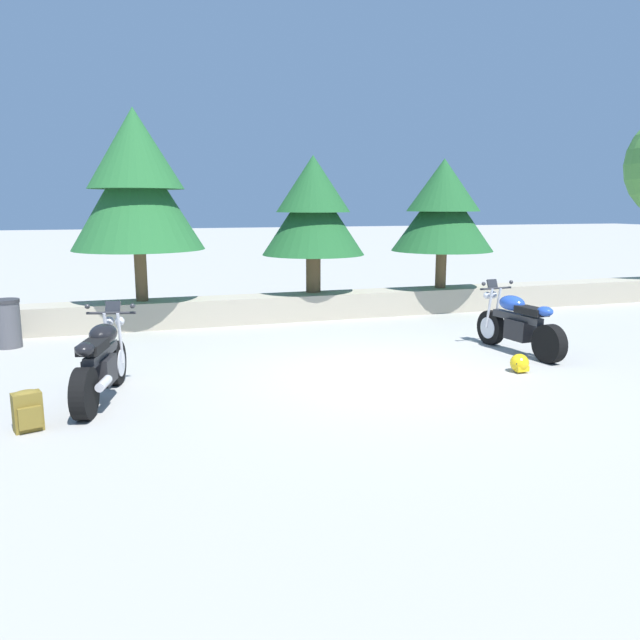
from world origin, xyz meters
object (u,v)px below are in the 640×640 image
at_px(rider_helmet, 520,363).
at_px(pine_tree_mid_left, 313,208).
at_px(motorcycle_black_near_left, 101,363).
at_px(pine_tree_far_left, 136,182).
at_px(rider_backpack, 28,410).
at_px(pine_tree_mid_right, 443,207).
at_px(trash_bin, 7,323).
at_px(motorcycle_blue_centre, 518,325).

xyz_separation_m(rider_helmet, pine_tree_mid_left, (-1.55, 5.49, 2.28)).
relative_size(motorcycle_black_near_left, pine_tree_far_left, 0.54).
distance_m(rider_backpack, rider_helmet, 6.71).
xyz_separation_m(motorcycle_black_near_left, pine_tree_mid_right, (7.46, 4.78, 1.94)).
xyz_separation_m(pine_tree_mid_right, trash_bin, (-9.12, -1.13, -1.99)).
bearing_deg(trash_bin, motorcycle_blue_centre, -20.32).
xyz_separation_m(motorcycle_blue_centre, pine_tree_mid_left, (-2.26, 4.40, 1.93)).
bearing_deg(trash_bin, motorcycle_black_near_left, -65.61).
xyz_separation_m(motorcycle_blue_centre, trash_bin, (-8.30, 3.07, -0.05)).
relative_size(motorcycle_blue_centre, pine_tree_far_left, 0.54).
relative_size(pine_tree_far_left, pine_tree_mid_right, 1.28).
relative_size(pine_tree_far_left, trash_bin, 4.42).
height_order(rider_helmet, pine_tree_mid_left, pine_tree_mid_left).
bearing_deg(motorcycle_black_near_left, pine_tree_mid_right, 32.63).
height_order(motorcycle_black_near_left, rider_backpack, motorcycle_black_near_left).
height_order(motorcycle_black_near_left, pine_tree_mid_left, pine_tree_mid_left).
bearing_deg(trash_bin, pine_tree_mid_right, 7.04).
distance_m(rider_helmet, pine_tree_mid_right, 5.96).
bearing_deg(rider_backpack, pine_tree_far_left, 75.96).
xyz_separation_m(rider_helmet, pine_tree_mid_right, (1.53, 5.29, 2.29)).
bearing_deg(motorcycle_blue_centre, pine_tree_far_left, 144.50).
height_order(motorcycle_blue_centre, pine_tree_far_left, pine_tree_far_left).
distance_m(pine_tree_mid_left, pine_tree_mid_right, 3.09).
distance_m(motorcycle_black_near_left, rider_helmet, 5.96).
distance_m(motorcycle_black_near_left, rider_backpack, 1.23).
bearing_deg(pine_tree_mid_right, rider_helmet, -106.13).
distance_m(rider_backpack, trash_bin, 4.68).
relative_size(pine_tree_far_left, pine_tree_mid_left, 1.27).
distance_m(pine_tree_mid_left, trash_bin, 6.49).
bearing_deg(pine_tree_far_left, pine_tree_mid_left, 2.22).
height_order(motorcycle_blue_centre, pine_tree_mid_left, pine_tree_mid_left).
distance_m(motorcycle_blue_centre, pine_tree_mid_left, 5.31).
bearing_deg(rider_backpack, motorcycle_black_near_left, 50.70).
bearing_deg(pine_tree_mid_right, pine_tree_far_left, 179.51).
bearing_deg(pine_tree_mid_left, motorcycle_blue_centre, -62.79).
relative_size(pine_tree_mid_left, pine_tree_mid_right, 1.01).
xyz_separation_m(motorcycle_blue_centre, rider_backpack, (-7.41, -1.51, -0.24)).
relative_size(rider_helmet, trash_bin, 0.33).
bearing_deg(pine_tree_far_left, trash_bin, -153.09).
xyz_separation_m(rider_backpack, pine_tree_far_left, (1.44, 5.77, 2.67)).
bearing_deg(trash_bin, rider_backpack, -79.04).
relative_size(motorcycle_black_near_left, rider_backpack, 4.34).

